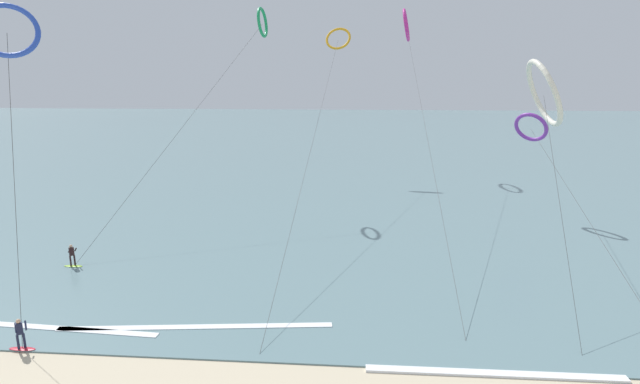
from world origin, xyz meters
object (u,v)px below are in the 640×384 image
at_px(surfer_crimson, 21,336).
at_px(kite_amber, 338,39).
at_px(kite_magenta, 406,25).
at_px(kite_violet, 531,127).
at_px(surfer_lime, 72,257).
at_px(kite_emerald, 262,23).
at_px(kite_cobalt, 7,31).
at_px(kite_ivory, 544,93).

distance_m(surfer_crimson, kite_amber, 54.35).
distance_m(kite_magenta, kite_violet, 30.47).
distance_m(surfer_lime, kite_magenta, 54.78).
height_order(kite_emerald, kite_cobalt, kite_emerald).
relative_size(kite_cobalt, kite_amber, 0.35).
bearing_deg(surfer_crimson, kite_violet, -177.40).
bearing_deg(kite_emerald, kite_violet, -95.49).
distance_m(surfer_lime, kite_ivory, 36.18).
bearing_deg(kite_emerald, kite_magenta, -34.22).
relative_size(surfer_crimson, kite_amber, 0.03).
height_order(surfer_lime, kite_ivory, kite_ivory).
bearing_deg(kite_amber, kite_emerald, -102.52).
bearing_deg(kite_magenta, surfer_crimson, 164.96).
bearing_deg(kite_cobalt, kite_magenta, 30.57).
distance_m(kite_ivory, kite_amber, 38.39).
bearing_deg(kite_ivory, surfer_crimson, 118.43).
xyz_separation_m(kite_ivory, kite_cobalt, (-31.44, -11.04, 3.44)).
xyz_separation_m(surfer_lime, kite_cobalt, (2.53, -7.18, 15.27)).
relative_size(surfer_lime, kite_amber, 0.03).
distance_m(surfer_lime, kite_cobalt, 17.07).
bearing_deg(kite_ivory, kite_amber, 27.10).
bearing_deg(kite_emerald, kite_cobalt, 169.44).
relative_size(surfer_crimson, surfer_lime, 1.00).
xyz_separation_m(kite_emerald, kite_cobalt, (-7.94, -28.84, -3.34)).
relative_size(surfer_lime, kite_magenta, 0.03).
distance_m(kite_ivory, kite_cobalt, 33.50).
bearing_deg(kite_emerald, surfer_lime, 159.03).
relative_size(kite_violet, kite_emerald, 1.21).
bearing_deg(kite_violet, kite_emerald, 30.76).
relative_size(surfer_crimson, kite_cobalt, 0.10).
height_order(surfer_crimson, kite_emerald, kite_emerald).
height_order(surfer_lime, kite_cobalt, kite_cobalt).
xyz_separation_m(kite_violet, kite_cobalt, (-35.16, -23.88, 7.08)).
height_order(kite_violet, kite_amber, kite_amber).
bearing_deg(kite_cobalt, surfer_lime, 76.62).
height_order(kite_magenta, kite_emerald, kite_magenta).
height_order(kite_magenta, kite_violet, kite_magenta).
relative_size(surfer_lime, kite_violet, 0.06).
xyz_separation_m(surfer_lime, kite_emerald, (10.47, 21.66, 18.61)).
xyz_separation_m(surfer_lime, kite_ivory, (33.97, 3.85, 11.84)).
bearing_deg(kite_violet, kite_amber, -6.19).
relative_size(surfer_lime, kite_ivory, 0.11).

